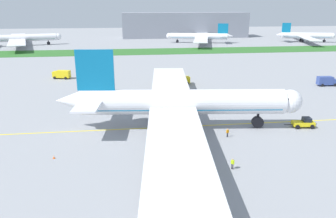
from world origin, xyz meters
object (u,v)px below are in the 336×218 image
ground_crew_marshaller_front (156,153)px  service_truck_fuel_bowser (180,80)px  service_truck_catering_van (62,74)px  parked_airliner_far_left (19,38)px  service_truck_baggage_loader (327,81)px  parked_airliner_far_centre (200,36)px  ground_crew_wingwalker_port (228,132)px  ground_crew_wingwalker_starboard (233,163)px  traffic_cone_port_wing (54,157)px  parked_airliner_far_right (305,36)px  airliner_foreground (179,103)px  pushback_tug (304,123)px

ground_crew_marshaller_front → service_truck_fuel_bowser: size_ratio=0.26×
service_truck_catering_van → parked_airliner_far_left: (-40.73, 98.43, 2.98)m
service_truck_baggage_loader → parked_airliner_far_centre: (-13.27, 120.55, 2.64)m
parked_airliner_far_left → parked_airliner_far_centre: parked_airliner_far_left is taller
ground_crew_wingwalker_port → parked_airliner_far_left: size_ratio=0.02×
ground_crew_marshaller_front → ground_crew_wingwalker_port: bearing=27.8°
ground_crew_wingwalker_port → ground_crew_wingwalker_starboard: bearing=-103.6°
service_truck_baggage_loader → ground_crew_marshaller_front: bearing=-142.2°
traffic_cone_port_wing → service_truck_catering_van: 63.83m
service_truck_baggage_loader → parked_airliner_far_right: bearing=64.3°
ground_crew_wingwalker_port → service_truck_catering_van: (-40.27, 57.75, 0.50)m
service_truck_fuel_bowser → service_truck_catering_van: service_truck_catering_van is taller
airliner_foreground → parked_airliner_far_centre: size_ratio=1.14×
service_truck_catering_van → parked_airliner_far_right: parked_airliner_far_right is taller
parked_airliner_far_left → parked_airliner_far_centre: bearing=0.5°
traffic_cone_port_wing → service_truck_fuel_bowser: bearing=59.8°
service_truck_baggage_loader → service_truck_catering_van: size_ratio=1.00×
pushback_tug → traffic_cone_port_wing: size_ratio=10.68×
ground_crew_wingwalker_starboard → ground_crew_wingwalker_port: bearing=76.4°
airliner_foreground → parked_airliner_far_left: size_ratio=1.03×
airliner_foreground → traffic_cone_port_wing: (-22.58, -11.35, -5.15)m
ground_crew_wingwalker_starboard → parked_airliner_far_centre: (32.42, 169.91, 3.11)m
service_truck_fuel_bowser → parked_airliner_far_left: 136.86m
airliner_foreground → parked_airliner_far_left: (-72.56, 150.23, -0.91)m
pushback_tug → parked_airliner_far_left: size_ratio=0.08×
pushback_tug → parked_airliner_far_right: size_ratio=0.10×
ground_crew_wingwalker_port → service_truck_fuel_bowser: service_truck_fuel_bowser is taller
parked_airliner_far_centre → pushback_tug: bearing=-94.6°
pushback_tug → ground_crew_wingwalker_port: pushback_tug is taller
parked_airliner_far_centre → service_truck_baggage_loader: bearing=-83.7°
airliner_foreground → parked_airliner_far_left: 166.84m
service_truck_baggage_loader → pushback_tug: bearing=-127.3°
pushback_tug → ground_crew_marshaller_front: bearing=-161.1°
ground_crew_wingwalker_starboard → parked_airliner_far_left: size_ratio=0.02×
ground_crew_wingwalker_port → service_truck_baggage_loader: 56.22m
airliner_foreground → ground_crew_wingwalker_starboard: airliner_foreground is taller
ground_crew_wingwalker_port → pushback_tug: bearing=10.5°
ground_crew_marshaller_front → pushback_tug: bearing=18.9°
ground_crew_marshaller_front → parked_airliner_far_centre: 170.49m
pushback_tug → service_truck_fuel_bowser: service_truck_fuel_bowser is taller
pushback_tug → ground_crew_wingwalker_starboard: (-20.16, -15.88, 0.10)m
airliner_foreground → service_truck_baggage_loader: airliner_foreground is taller
ground_crew_wingwalker_port → ground_crew_wingwalker_starboard: size_ratio=0.97×
pushback_tug → service_truck_catering_van: (-57.36, 54.57, 0.57)m
ground_crew_wingwalker_port → traffic_cone_port_wing: size_ratio=2.97×
ground_crew_wingwalker_port → airliner_foreground: bearing=144.8°
airliner_foreground → service_truck_catering_van: 60.92m
ground_crew_marshaller_front → traffic_cone_port_wing: bearing=172.6°
parked_airliner_far_centre → parked_airliner_far_right: parked_airliner_far_centre is taller
service_truck_fuel_bowser → parked_airliner_far_centre: parked_airliner_far_centre is taller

